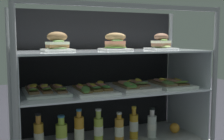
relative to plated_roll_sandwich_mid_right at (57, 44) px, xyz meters
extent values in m
cylinder|color=gray|center=(-0.26, -0.24, -0.23)|extent=(0.03, 0.03, 0.92)
cylinder|color=gray|center=(0.98, -0.24, -0.23)|extent=(0.03, 0.03, 0.92)
cylinder|color=gray|center=(-0.26, 0.28, -0.23)|extent=(0.03, 0.03, 0.92)
cylinder|color=gray|center=(0.98, 0.28, -0.23)|extent=(0.03, 0.03, 0.92)
cube|color=gray|center=(0.36, -0.24, 0.21)|extent=(1.24, 0.03, 0.03)
cube|color=black|center=(0.36, 0.29, -0.21)|extent=(1.21, 0.01, 0.88)
cube|color=silver|center=(-0.24, 0.02, -0.49)|extent=(0.01, 0.49, 0.34)
cube|color=silver|center=(0.96, 0.02, -0.49)|extent=(0.01, 0.49, 0.34)
cube|color=silver|center=(0.36, 0.02, -0.31)|extent=(1.23, 0.50, 0.01)
cube|color=silver|center=(-0.24, 0.02, -0.18)|extent=(0.01, 0.49, 0.24)
cube|color=silver|center=(0.96, 0.02, -0.18)|extent=(0.01, 0.49, 0.24)
cube|color=silver|center=(0.36, 0.02, -0.05)|extent=(1.23, 0.50, 0.01)
cube|color=white|center=(0.00, 0.00, -0.04)|extent=(0.18, 0.18, 0.01)
ellipsoid|color=#8AB870|center=(0.00, 0.00, -0.03)|extent=(0.13, 0.11, 0.01)
cube|color=olive|center=(0.00, 0.00, -0.01)|extent=(0.13, 0.10, 0.02)
cube|color=silver|center=(0.00, 0.00, 0.00)|extent=(0.14, 0.10, 0.02)
ellipsoid|color=#8ABA63|center=(0.00, -0.03, 0.02)|extent=(0.08, 0.04, 0.02)
ellipsoid|color=brown|center=(0.00, 0.00, 0.04)|extent=(0.14, 0.10, 0.06)
cube|color=white|center=(0.37, -0.01, -0.04)|extent=(0.18, 0.18, 0.01)
ellipsoid|color=#599A35|center=(0.37, -0.01, -0.03)|extent=(0.15, 0.13, 0.01)
cube|color=tan|center=(0.37, -0.01, -0.02)|extent=(0.15, 0.11, 0.02)
cube|color=#E28665|center=(0.37, -0.01, 0.00)|extent=(0.15, 0.12, 0.02)
ellipsoid|color=#8AC267|center=(0.37, -0.04, 0.02)|extent=(0.08, 0.06, 0.02)
ellipsoid|color=#A17C4A|center=(0.37, -0.01, 0.04)|extent=(0.15, 0.12, 0.05)
cube|color=white|center=(0.72, 0.00, -0.04)|extent=(0.18, 0.18, 0.01)
ellipsoid|color=#A7BE6A|center=(0.72, 0.00, -0.02)|extent=(0.14, 0.12, 0.02)
cube|color=#926349|center=(0.72, 0.00, -0.01)|extent=(0.15, 0.13, 0.02)
cube|color=beige|center=(0.72, 0.00, 0.01)|extent=(0.15, 0.13, 0.02)
ellipsoid|color=#84BA4D|center=(0.72, -0.04, 0.02)|extent=(0.08, 0.06, 0.01)
ellipsoid|color=brown|center=(0.72, 0.00, 0.04)|extent=(0.16, 0.13, 0.05)
cube|color=white|center=(-0.07, 0.06, -0.30)|extent=(0.25, 0.36, 0.01)
cube|color=brown|center=(-0.15, 0.07, -0.28)|extent=(0.06, 0.25, 0.01)
ellipsoid|color=olive|center=(-0.15, 0.00, -0.27)|extent=(0.07, 0.13, 0.05)
ellipsoid|color=#EE947B|center=(-0.15, 0.07, -0.26)|extent=(0.05, 0.20, 0.02)
cylinder|color=yellow|center=(-0.14, 0.04, -0.25)|extent=(0.06, 0.06, 0.02)
cube|color=brown|center=(-0.07, 0.08, -0.28)|extent=(0.06, 0.27, 0.01)
ellipsoid|color=#5A8233|center=(-0.07, 0.00, -0.27)|extent=(0.06, 0.14, 0.05)
ellipsoid|color=#DE938A|center=(-0.07, 0.08, -0.27)|extent=(0.05, 0.21, 0.02)
cylinder|color=yellow|center=(-0.07, 0.05, -0.26)|extent=(0.06, 0.06, 0.02)
cube|color=brown|center=(0.01, 0.06, -0.28)|extent=(0.06, 0.28, 0.01)
ellipsoid|color=olive|center=(0.01, -0.02, -0.27)|extent=(0.08, 0.15, 0.04)
ellipsoid|color=#E09479|center=(0.01, 0.06, -0.27)|extent=(0.05, 0.22, 0.01)
cylinder|color=yellow|center=(0.01, 0.07, -0.26)|extent=(0.05, 0.05, 0.02)
cube|color=white|center=(0.21, -0.01, -0.30)|extent=(0.25, 0.36, 0.01)
cube|color=brown|center=(0.15, 0.00, -0.28)|extent=(0.06, 0.27, 0.01)
ellipsoid|color=#5A9741|center=(0.15, -0.08, -0.27)|extent=(0.08, 0.14, 0.03)
ellipsoid|color=#F39680|center=(0.15, 0.00, -0.27)|extent=(0.05, 0.21, 0.01)
cylinder|color=yellow|center=(0.15, 0.02, -0.26)|extent=(0.05, 0.05, 0.02)
cube|color=brown|center=(0.22, 0.00, -0.28)|extent=(0.06, 0.24, 0.01)
ellipsoid|color=#4F9144|center=(0.22, -0.07, -0.27)|extent=(0.07, 0.13, 0.04)
ellipsoid|color=#EF9383|center=(0.22, 0.00, -0.27)|extent=(0.05, 0.19, 0.02)
cylinder|color=yellow|center=(0.21, -0.03, -0.25)|extent=(0.05, 0.05, 0.02)
cube|color=brown|center=(0.29, 0.01, -0.28)|extent=(0.06, 0.25, 0.02)
ellipsoid|color=#529D46|center=(0.29, -0.06, -0.27)|extent=(0.08, 0.13, 0.03)
ellipsoid|color=#F19384|center=(0.29, 0.01, -0.27)|extent=(0.05, 0.20, 0.01)
cylinder|color=yellow|center=(0.29, 0.05, -0.26)|extent=(0.05, 0.05, 0.02)
cube|color=white|center=(0.51, 0.02, -0.29)|extent=(0.25, 0.36, 0.02)
cube|color=brown|center=(0.45, 0.00, -0.28)|extent=(0.09, 0.24, 0.01)
ellipsoid|color=#63AB48|center=(0.45, -0.07, -0.27)|extent=(0.08, 0.12, 0.03)
ellipsoid|color=#EFA380|center=(0.45, 0.00, -0.26)|extent=(0.07, 0.19, 0.02)
cylinder|color=yellow|center=(0.46, -0.01, -0.25)|extent=(0.05, 0.05, 0.03)
cube|color=brown|center=(0.56, 0.05, -0.28)|extent=(0.09, 0.24, 0.01)
ellipsoid|color=#9AD271|center=(0.56, -0.02, -0.27)|extent=(0.08, 0.12, 0.04)
ellipsoid|color=#E7A07C|center=(0.56, 0.05, -0.27)|extent=(0.07, 0.19, 0.01)
cylinder|color=yellow|center=(0.57, 0.04, -0.26)|extent=(0.05, 0.05, 0.02)
cube|color=white|center=(0.78, 0.00, -0.29)|extent=(0.25, 0.36, 0.02)
cube|color=brown|center=(0.73, -0.01, -0.28)|extent=(0.09, 0.25, 0.02)
ellipsoid|color=#58803E|center=(0.73, -0.08, -0.26)|extent=(0.10, 0.14, 0.03)
ellipsoid|color=#E4A18E|center=(0.73, -0.01, -0.26)|extent=(0.07, 0.20, 0.02)
cylinder|color=#FBDE49|center=(0.72, -0.03, -0.25)|extent=(0.07, 0.07, 0.03)
cube|color=brown|center=(0.83, 0.00, -0.28)|extent=(0.09, 0.26, 0.01)
ellipsoid|color=#74AE41|center=(0.83, -0.08, -0.27)|extent=(0.11, 0.15, 0.04)
ellipsoid|color=#E59D7B|center=(0.83, 0.00, -0.27)|extent=(0.07, 0.21, 0.02)
cylinder|color=#FADE4A|center=(0.84, -0.03, -0.25)|extent=(0.06, 0.07, 0.02)
cylinder|color=gold|center=(-0.12, 0.00, -0.57)|extent=(0.06, 0.06, 0.18)
cylinder|color=silver|center=(-0.12, 0.00, -0.56)|extent=(0.06, 0.06, 0.07)
cylinder|color=orange|center=(-0.12, 0.00, -0.45)|extent=(0.03, 0.03, 0.05)
cylinder|color=black|center=(-0.12, 0.00, -0.42)|extent=(0.04, 0.04, 0.01)
cylinder|color=#B7D143|center=(0.01, -0.01, -0.57)|extent=(0.07, 0.07, 0.17)
cylinder|color=#ADDA46|center=(0.01, -0.01, -0.47)|extent=(0.04, 0.04, 0.04)
cylinder|color=teal|center=(0.01, -0.01, -0.44)|extent=(0.04, 0.04, 0.01)
cylinder|color=orange|center=(0.12, -0.01, -0.56)|extent=(0.06, 0.06, 0.20)
cylinder|color=white|center=(0.12, -0.01, -0.57)|extent=(0.06, 0.06, 0.08)
cylinder|color=gold|center=(0.12, -0.01, -0.44)|extent=(0.03, 0.03, 0.04)
cylinder|color=teal|center=(0.12, -0.01, -0.41)|extent=(0.03, 0.03, 0.01)
cylinder|color=#BDD448|center=(0.26, 0.00, -0.57)|extent=(0.06, 0.06, 0.17)
cylinder|color=white|center=(0.26, 0.00, -0.56)|extent=(0.06, 0.06, 0.06)
cylinder|color=#AEC74F|center=(0.26, 0.00, -0.46)|extent=(0.03, 0.03, 0.05)
cylinder|color=silver|center=(0.26, 0.00, -0.43)|extent=(0.04, 0.04, 0.01)
cylinder|color=gold|center=(0.40, -0.02, -0.58)|extent=(0.06, 0.06, 0.16)
cylinder|color=white|center=(0.40, -0.02, -0.58)|extent=(0.06, 0.06, 0.06)
cylinder|color=gold|center=(0.40, -0.02, -0.48)|extent=(0.03, 0.03, 0.03)
cylinder|color=silver|center=(0.40, -0.02, -0.46)|extent=(0.03, 0.03, 0.01)
cylinder|color=gold|center=(0.52, 0.01, -0.57)|extent=(0.06, 0.06, 0.17)
cylinder|color=silver|center=(0.52, 0.01, -0.57)|extent=(0.06, 0.06, 0.07)
cylinder|color=gold|center=(0.52, 0.01, -0.47)|extent=(0.03, 0.03, 0.04)
cylinder|color=gold|center=(0.52, 0.01, -0.44)|extent=(0.03, 0.03, 0.02)
cylinder|color=white|center=(0.65, -0.01, -0.58)|extent=(0.06, 0.06, 0.15)
cylinder|color=white|center=(0.65, -0.01, -0.58)|extent=(0.06, 0.06, 0.05)
cylinder|color=white|center=(0.65, -0.01, -0.48)|extent=(0.03, 0.03, 0.05)
cylinder|color=black|center=(0.65, -0.01, -0.45)|extent=(0.04, 0.04, 0.01)
sphere|color=orange|center=(0.85, 0.00, -0.62)|extent=(0.07, 0.07, 0.07)
camera|label=1|loc=(-0.34, -1.70, 0.03)|focal=45.76mm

